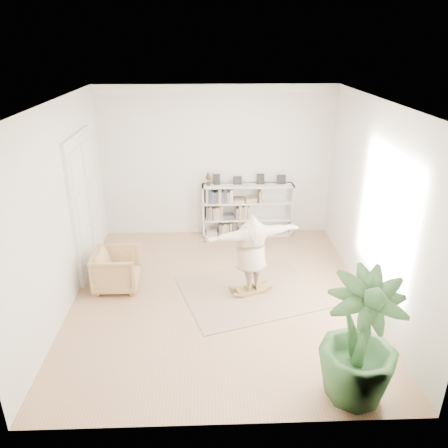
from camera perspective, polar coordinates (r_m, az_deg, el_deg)
name	(u,v)px	position (r m, az deg, el deg)	size (l,w,h in m)	color
floor	(220,296)	(8.44, -0.49, -9.39)	(6.00, 6.00, 0.00)	#9D7451
room_shell	(216,88)	(10.10, -1.06, 17.32)	(6.00, 6.00, 6.00)	silver
doors	(86,205)	(9.32, -17.62, 2.35)	(0.09, 1.78, 2.92)	white
bookshelf	(247,211)	(10.71, 3.05, 1.76)	(2.20, 0.35, 1.64)	silver
armchair	(117,270)	(8.77, -13.81, -5.83)	(0.83, 0.86, 0.78)	tan
rug	(250,292)	(8.56, 3.44, -8.85)	(2.50, 2.00, 0.02)	tan
rocker_board	(250,289)	(8.53, 3.45, -8.49)	(0.62, 0.48, 0.12)	brown
person	(251,251)	(8.12, 3.58, -3.52)	(1.88, 0.51, 1.53)	#C4AF93
houseplant	(360,339)	(6.13, 17.37, -14.17)	(1.04, 1.04, 1.86)	#2E592C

